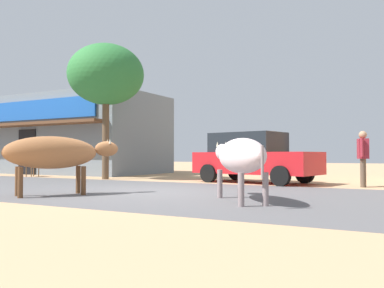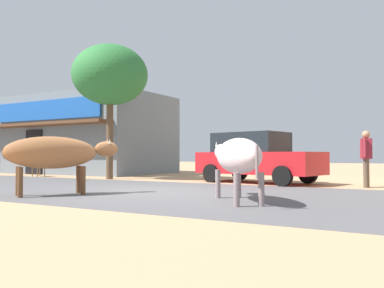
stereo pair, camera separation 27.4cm
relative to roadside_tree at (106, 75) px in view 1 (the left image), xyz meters
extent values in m
plane|color=tan|center=(4.27, -3.51, -3.92)|extent=(80.00, 80.00, 0.00)
cube|color=#5B595B|center=(4.27, -3.51, -3.92)|extent=(72.00, 6.46, 0.00)
cube|color=slate|center=(-4.90, 3.70, -2.00)|extent=(8.41, 4.95, 3.83)
cube|color=blue|center=(-4.90, 1.17, -0.93)|extent=(6.72, 0.10, 0.90)
cube|color=brown|center=(-4.90, 0.78, -1.62)|extent=(8.07, 0.90, 0.12)
cube|color=black|center=(-5.71, 1.20, -2.87)|extent=(1.10, 0.06, 2.10)
cylinder|color=brown|center=(0.00, 0.00, -2.41)|extent=(0.25, 0.25, 3.02)
ellipsoid|color=#2C7335|center=(0.00, 0.00, 0.03)|extent=(2.85, 2.85, 2.28)
cube|color=red|center=(5.62, 0.78, -3.27)|extent=(4.32, 2.44, 0.70)
cube|color=#1E2328|center=(5.33, 0.84, -2.60)|extent=(2.50, 1.93, 0.64)
cylinder|color=black|center=(7.09, 1.29, -3.62)|extent=(0.62, 0.30, 0.60)
cylinder|color=black|center=(6.75, -0.29, -3.62)|extent=(0.62, 0.30, 0.60)
cylinder|color=black|center=(4.50, 1.85, -3.62)|extent=(0.62, 0.30, 0.60)
cylinder|color=black|center=(4.16, 0.27, -3.62)|extent=(0.62, 0.30, 0.60)
ellipsoid|color=#9B623A|center=(3.01, -5.40, -2.96)|extent=(1.67, 2.09, 0.73)
ellipsoid|color=#9B623A|center=(3.69, -4.33, -2.87)|extent=(0.54, 0.62, 0.36)
cone|color=beige|center=(3.63, -4.23, -2.69)|extent=(0.06, 0.06, 0.12)
cone|color=beige|center=(3.80, -4.34, -2.69)|extent=(0.06, 0.06, 0.12)
cylinder|color=brown|center=(3.16, -4.71, -3.59)|extent=(0.11, 0.11, 0.65)
cylinder|color=brown|center=(3.57, -4.97, -3.59)|extent=(0.11, 0.11, 0.65)
cylinder|color=brown|center=(2.46, -5.83, -3.59)|extent=(0.11, 0.11, 0.65)
cylinder|color=brown|center=(2.86, -6.08, -3.59)|extent=(0.11, 0.11, 0.65)
ellipsoid|color=beige|center=(7.17, -4.50, -3.03)|extent=(1.93, 2.19, 0.69)
ellipsoid|color=beige|center=(6.29, -3.41, -2.94)|extent=(0.57, 0.61, 0.36)
cone|color=beige|center=(6.18, -3.43, -2.76)|extent=(0.06, 0.06, 0.12)
cone|color=beige|center=(6.34, -3.31, -2.76)|extent=(0.06, 0.06, 0.12)
cylinder|color=gray|center=(6.53, -4.06, -3.62)|extent=(0.11, 0.11, 0.60)
cylinder|color=gray|center=(6.87, -3.78, -3.62)|extent=(0.11, 0.11, 0.60)
cylinder|color=gray|center=(7.46, -5.22, -3.62)|extent=(0.11, 0.11, 0.60)
cylinder|color=gray|center=(7.81, -4.94, -3.62)|extent=(0.11, 0.11, 0.60)
cylinder|color=gray|center=(7.91, -5.43, -3.13)|extent=(0.05, 0.05, 0.55)
cylinder|color=brown|center=(8.89, 0.58, -3.52)|extent=(0.14, 0.14, 0.80)
cylinder|color=brown|center=(8.89, 0.40, -3.52)|extent=(0.14, 0.14, 0.80)
cube|color=maroon|center=(8.89, 0.49, -2.83)|extent=(0.36, 0.46, 0.57)
sphere|color=tan|center=(8.89, 0.49, -2.44)|extent=(0.22, 0.22, 0.22)
cylinder|color=maroon|center=(8.89, 0.75, -2.81)|extent=(0.09, 0.09, 0.51)
cylinder|color=maroon|center=(8.89, 0.23, -2.81)|extent=(0.09, 0.09, 0.51)
cube|color=brown|center=(-3.90, -0.02, -3.47)|extent=(0.48, 0.48, 0.05)
cube|color=brown|center=(-3.92, -0.22, -3.22)|extent=(0.44, 0.08, 0.44)
cylinder|color=brown|center=(-4.06, 0.17, -3.70)|extent=(0.04, 0.04, 0.43)
cylinder|color=brown|center=(-3.71, 0.14, -3.70)|extent=(0.04, 0.04, 0.43)
cylinder|color=brown|center=(-4.09, -0.18, -3.70)|extent=(0.04, 0.04, 0.43)
cylinder|color=brown|center=(-3.74, -0.22, -3.70)|extent=(0.04, 0.04, 0.43)
camera|label=1|loc=(10.07, -11.91, -3.02)|focal=38.15mm
camera|label=2|loc=(10.31, -11.78, -3.02)|focal=38.15mm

